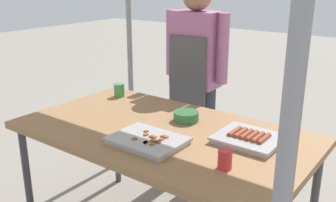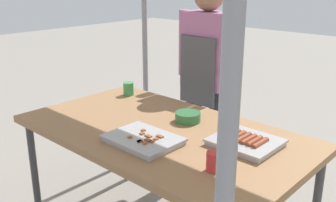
% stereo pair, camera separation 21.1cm
% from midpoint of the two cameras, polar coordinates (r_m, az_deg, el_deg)
% --- Properties ---
extents(stall_table, '(1.60, 0.90, 0.75)m').
position_cam_midpoint_polar(stall_table, '(2.15, -3.63, -5.53)').
color(stall_table, '#9E724C').
rests_on(stall_table, ground).
extents(tray_grilled_sausages, '(0.32, 0.28, 0.05)m').
position_cam_midpoint_polar(tray_grilled_sausages, '(1.99, 8.80, -5.49)').
color(tray_grilled_sausages, '#ADADB2').
rests_on(tray_grilled_sausages, stall_table).
extents(tray_meat_skewers, '(0.36, 0.27, 0.04)m').
position_cam_midpoint_polar(tray_meat_skewers, '(1.95, -6.09, -5.86)').
color(tray_meat_skewers, '#ADADB2').
rests_on(tray_meat_skewers, stall_table).
extents(condiment_bowl, '(0.15, 0.15, 0.05)m').
position_cam_midpoint_polar(condiment_bowl, '(2.24, -0.02, -2.29)').
color(condiment_bowl, '#33723F').
rests_on(condiment_bowl, stall_table).
extents(drink_cup_near_edge, '(0.06, 0.06, 0.09)m').
position_cam_midpoint_polar(drink_cup_near_edge, '(1.70, 4.82, -8.57)').
color(drink_cup_near_edge, red).
rests_on(drink_cup_near_edge, stall_table).
extents(drink_cup_by_wok, '(0.07, 0.07, 0.09)m').
position_cam_midpoint_polar(drink_cup_by_wok, '(2.71, -9.39, 1.55)').
color(drink_cup_by_wok, '#3F994C').
rests_on(drink_cup_by_wok, stall_table).
extents(vendor_woman, '(0.52, 0.22, 1.52)m').
position_cam_midpoint_polar(vendor_woman, '(2.85, 1.91, 4.64)').
color(vendor_woman, '#333842').
rests_on(vendor_woman, ground).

